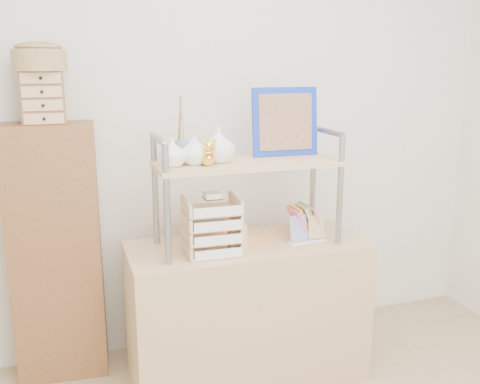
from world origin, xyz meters
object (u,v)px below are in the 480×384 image
(desk, at_px, (247,312))
(cabinet, at_px, (56,254))
(letter_tray, at_px, (213,229))
(salt_lamp, at_px, (233,222))

(desk, distance_m, cabinet, 1.04)
(letter_tray, bearing_deg, salt_lamp, 45.18)
(letter_tray, relative_size, salt_lamp, 1.55)
(cabinet, relative_size, salt_lamp, 7.00)
(letter_tray, distance_m, salt_lamp, 0.21)
(desk, height_order, salt_lamp, salt_lamp)
(desk, bearing_deg, letter_tray, -159.54)
(salt_lamp, bearing_deg, desk, -53.92)
(cabinet, bearing_deg, letter_tray, -26.91)
(cabinet, xyz_separation_m, letter_tray, (0.72, -0.45, 0.19))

